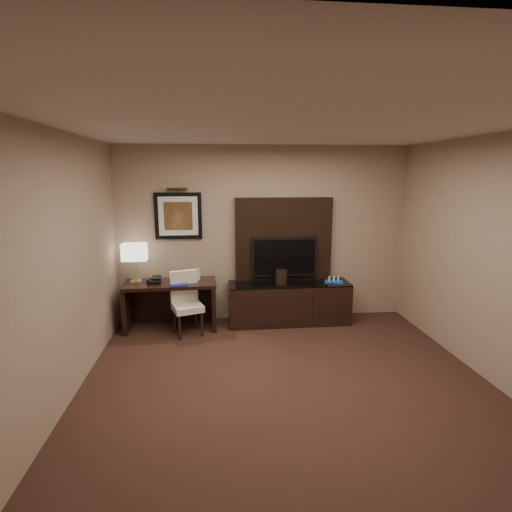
{
  "coord_description": "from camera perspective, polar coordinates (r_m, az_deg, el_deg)",
  "views": [
    {
      "loc": [
        -0.75,
        -3.6,
        2.27
      ],
      "look_at": [
        -0.19,
        1.8,
        1.15
      ],
      "focal_mm": 28.0,
      "sensor_mm": 36.0,
      "label": 1
    }
  ],
  "objects": [
    {
      "name": "artwork",
      "position": [
        6.14,
        -11.03,
        5.64
      ],
      "size": [
        0.7,
        0.04,
        0.7
      ],
      "primitive_type": "cube",
      "color": "black",
      "rests_on": "wall_back"
    },
    {
      "name": "ceiling",
      "position": [
        3.7,
        6.16,
        18.27
      ],
      "size": [
        4.5,
        5.0,
        0.01
      ],
      "primitive_type": "cube",
      "color": "silver",
      "rests_on": "wall_back"
    },
    {
      "name": "ice_bucket",
      "position": [
        6.07,
        3.63,
        -2.98
      ],
      "size": [
        0.23,
        0.23,
        0.21
      ],
      "primitive_type": "cylinder",
      "rotation": [
        0.0,
        0.0,
        -0.29
      ],
      "color": "black",
      "rests_on": "credenza"
    },
    {
      "name": "minibar_tray",
      "position": [
        6.24,
        11.06,
        -3.29
      ],
      "size": [
        0.31,
        0.23,
        0.1
      ],
      "primitive_type": null,
      "rotation": [
        0.0,
        0.0,
        -0.31
      ],
      "color": "#1856A0",
      "rests_on": "credenza"
    },
    {
      "name": "wall_back",
      "position": [
        6.22,
        1.13,
        3.14
      ],
      "size": [
        4.5,
        0.01,
        2.7
      ],
      "primitive_type": "cube",
      "color": "#9F856C",
      "rests_on": "floor"
    },
    {
      "name": "desk_chair",
      "position": [
        5.81,
        -9.76,
        -7.16
      ],
      "size": [
        0.52,
        0.56,
        0.83
      ],
      "primitive_type": null,
      "rotation": [
        0.0,
        0.0,
        0.32
      ],
      "color": "#F1ECC9",
      "rests_on": "floor"
    },
    {
      "name": "picture_light",
      "position": [
        6.07,
        -11.21,
        9.36
      ],
      "size": [
        0.04,
        0.04,
        0.3
      ],
      "primitive_type": "cylinder",
      "color": "#402E14",
      "rests_on": "wall_back"
    },
    {
      "name": "wall_left",
      "position": [
        4.01,
        -27.7,
        -2.97
      ],
      "size": [
        0.01,
        5.0,
        2.7
      ],
      "primitive_type": "cube",
      "color": "#9F856C",
      "rests_on": "floor"
    },
    {
      "name": "desk",
      "position": [
        6.1,
        -12.02,
        -6.91
      ],
      "size": [
        1.35,
        0.61,
        0.71
      ],
      "primitive_type": "cube",
      "rotation": [
        0.0,
        0.0,
        0.03
      ],
      "color": "black",
      "rests_on": "floor"
    },
    {
      "name": "floor",
      "position": [
        4.32,
        5.33,
        -20.13
      ],
      "size": [
        4.5,
        5.0,
        0.01
      ],
      "primitive_type": "cube",
      "color": "#331C17",
      "rests_on": "ground"
    },
    {
      "name": "water_bottle",
      "position": [
        6.03,
        -8.26,
        -2.62
      ],
      "size": [
        0.07,
        0.07,
        0.17
      ],
      "primitive_type": "cylinder",
      "rotation": [
        0.0,
        0.0,
        -0.2
      ],
      "color": "silver",
      "rests_on": "desk"
    },
    {
      "name": "credenza",
      "position": [
        6.22,
        4.74,
        -6.68
      ],
      "size": [
        1.85,
        0.52,
        0.64
      ],
      "primitive_type": "cube",
      "rotation": [
        0.0,
        0.0,
        0.0
      ],
      "color": "black",
      "rests_on": "floor"
    },
    {
      "name": "tv",
      "position": [
        6.16,
        4.07,
        -0.08
      ],
      "size": [
        1.0,
        0.08,
        0.6
      ],
      "primitive_type": "cube",
      "color": "black",
      "rests_on": "tv_wall_panel"
    },
    {
      "name": "desk_phone",
      "position": [
        5.96,
        -14.34,
        -3.42
      ],
      "size": [
        0.19,
        0.17,
        0.09
      ],
      "primitive_type": null,
      "rotation": [
        0.0,
        0.0,
        -0.02
      ],
      "color": "black",
      "rests_on": "desk"
    },
    {
      "name": "wall_front",
      "position": [
        1.62,
        25.37,
        -24.2
      ],
      "size": [
        4.5,
        0.01,
        2.7
      ],
      "primitive_type": "cube",
      "color": "#9F856C",
      "rests_on": "floor"
    },
    {
      "name": "book",
      "position": [
        5.94,
        -10.97,
        -2.78
      ],
      "size": [
        0.15,
        0.04,
        0.2
      ],
      "primitive_type": "imported",
      "rotation": [
        0.0,
        0.0,
        0.13
      ],
      "color": "#B6A08F",
      "rests_on": "desk"
    },
    {
      "name": "blue_folder",
      "position": [
        5.92,
        -11.03,
        -3.74
      ],
      "size": [
        0.3,
        0.36,
        0.02
      ],
      "primitive_type": "cube",
      "rotation": [
        0.0,
        0.0,
        0.16
      ],
      "color": "#1C36B8",
      "rests_on": "desk"
    },
    {
      "name": "table_lamp",
      "position": [
        6.1,
        -16.9,
        -0.94
      ],
      "size": [
        0.38,
        0.25,
        0.57
      ],
      "primitive_type": null,
      "rotation": [
        0.0,
        0.0,
        -0.16
      ],
      "color": "tan",
      "rests_on": "desk"
    },
    {
      "name": "tv_wall_panel",
      "position": [
        6.21,
        3.94,
        2.36
      ],
      "size": [
        1.5,
        0.12,
        1.3
      ],
      "primitive_type": "cube",
      "color": "black",
      "rests_on": "wall_back"
    }
  ]
}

